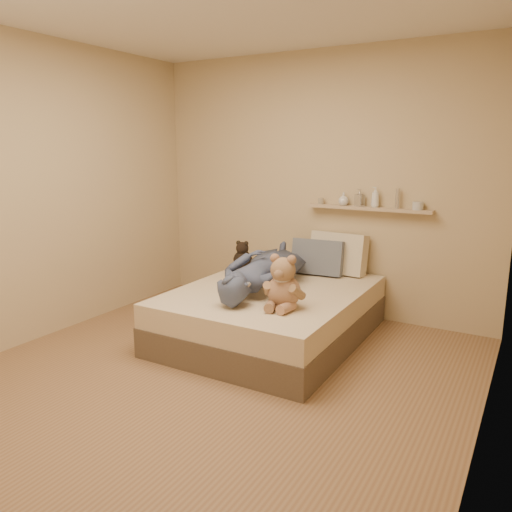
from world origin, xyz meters
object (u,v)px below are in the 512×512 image
Objects in this scene: person at (264,268)px; pillow_cream at (338,253)px; game_console at (240,285)px; teddy_bear at (283,286)px; wall_shelf at (368,208)px; pillow_grey at (318,257)px; bed at (272,313)px; dark_plush at (243,257)px.

pillow_cream is at bearing -119.76° from person.
teddy_bear is at bearing 10.80° from game_console.
pillow_grey is at bearing -151.95° from wall_shelf.
teddy_bear is at bearing 128.07° from person.
pillow_cream is at bearing -162.71° from wall_shelf.
wall_shelf reaches higher than person.
pillow_cream is (-0.03, 1.26, 0.02)m from teddy_bear.
bed is at bearing -121.18° from wall_shelf.
pillow_cream is 0.52m from wall_shelf.
wall_shelf is (0.22, 1.34, 0.47)m from teddy_bear.
wall_shelf is (1.15, 0.41, 0.52)m from dark_plush.
bed is 1.38m from wall_shelf.
bed is at bearing -101.38° from pillow_grey.
bed is 0.63m from game_console.
game_console is at bearing -103.40° from pillow_cream.
game_console is 0.64× the size of dark_plush.
dark_plush is at bearing 135.17° from teddy_bear.
pillow_grey reaches higher than game_console.
game_console is at bearing -97.62° from pillow_grey.
person is (-0.07, 0.52, 0.02)m from game_console.
game_console is 1.20m from pillow_grey.
pillow_grey is (-0.16, -0.14, -0.03)m from pillow_cream.
game_console is at bearing -112.07° from wall_shelf.
teddy_bear reaches higher than dark_plush.
pillow_grey is (0.14, 0.69, 0.40)m from bed.
teddy_bear is 1.45× the size of dark_plush.
bed is 1.29× the size of person.
bed is at bearing -39.35° from dark_plush.
pillow_cream is (0.30, 0.83, 0.43)m from bed.
pillow_cream is 0.37× the size of person.
teddy_bear is 1.44m from wall_shelf.
pillow_cream is 1.10× the size of pillow_grey.
dark_plush is 0.25× the size of wall_shelf.
game_console is 0.44× the size of teddy_bear.
bed is 0.98m from pillow_cream.
pillow_cream reaches higher than person.
wall_shelf is (0.55, 0.91, 0.88)m from bed.
person is (-0.38, -0.81, -0.02)m from pillow_cream.
wall_shelf is (0.41, 0.22, 0.48)m from pillow_grey.
bed is 0.86m from dark_plush.
game_console is 0.35m from teddy_bear.
pillow_grey is at bearing 14.61° from dark_plush.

